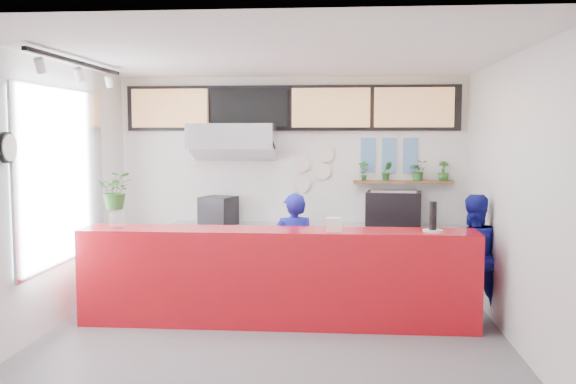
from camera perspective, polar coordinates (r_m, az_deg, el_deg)
The scene contains 46 objects.
floor at distance 7.15m, azimuth -1.29°, elevation -12.57°, with size 5.00×5.00×0.00m, color slate.
ceiling at distance 6.86m, azimuth -1.34°, elevation 12.05°, with size 5.00×5.00×0.00m, color silver.
wall_back at distance 9.32m, azimuth 0.30°, elevation 1.00°, with size 5.00×5.00×0.00m, color white.
wall_left at distance 7.53m, azimuth -20.60°, elevation -0.33°, with size 5.00×5.00×0.00m, color white.
wall_right at distance 7.04m, azimuth 19.38°, elevation -0.66°, with size 5.00×5.00×0.00m, color white.
service_counter at distance 7.39m, azimuth -0.97°, elevation -7.56°, with size 4.50×0.60×1.10m, color #B70D16.
cream_band at distance 9.30m, azimuth 0.30°, elevation 7.77°, with size 5.00×0.02×0.80m, color beige.
prep_bench at distance 9.26m, azimuth -4.81°, elevation -5.60°, with size 1.80×0.60×0.90m, color #B2B5BA.
panini_oven at distance 9.20m, azimuth -6.21°, elevation -1.62°, with size 0.43×0.43×0.39m, color black.
extraction_hood at distance 9.05m, azimuth -4.95°, elevation 4.97°, with size 1.20×0.70×0.35m, color #B2B5BA.
hood_lip at distance 9.05m, azimuth -4.94°, elevation 3.70°, with size 1.20×0.70×0.08m, color #B2B5BA.
right_bench at distance 9.17m, azimuth 9.58°, elevation -5.77°, with size 1.80×0.60×0.90m, color #B2B5BA.
espresso_machine at distance 9.06m, azimuth 9.39°, elevation -1.48°, with size 0.75×0.53×0.48m, color black.
espresso_tray at distance 9.04m, azimuth 9.41°, elevation 0.02°, with size 0.62×0.43×0.06m, color #ACAEB3.
herb_shelf at distance 9.24m, azimuth 10.19°, elevation 0.88°, with size 1.40×0.18×0.04m, color brown.
menu_board_far_left at distance 9.49m, azimuth -10.44°, elevation 7.33°, with size 1.10×0.10×0.55m, color tan.
menu_board_mid_left at distance 9.25m, azimuth -3.43°, elevation 7.46°, with size 1.10×0.10×0.55m, color black.
menu_board_mid_right at distance 9.16m, azimuth 3.83°, elevation 7.48°, with size 1.10×0.10×0.55m, color tan.
menu_board_far_right at distance 9.22m, azimuth 11.12°, elevation 7.38°, with size 1.10×0.10×0.55m, color tan.
soffit at distance 9.27m, azimuth 0.28°, elevation 7.47°, with size 4.80×0.04×0.65m, color black.
window_pane at distance 7.77m, azimuth -19.51°, elevation 1.34°, with size 0.04×2.20×1.90m, color silver.
window_frame at distance 7.76m, azimuth -19.37°, elevation 1.34°, with size 0.03×2.30×2.00m, color #B2B5BA.
wall_clock_rim at distance 6.68m, azimuth -23.74°, elevation 3.63°, with size 0.30×0.30×0.05m, color black.
wall_clock_face at distance 6.66m, azimuth -23.51°, elevation 3.64°, with size 0.26×0.26×0.02m, color white.
track_rail at distance 7.37m, azimuth -18.10°, elevation 10.85°, with size 0.05×2.40×0.04m, color black.
dec_plate_a at distance 9.27m, azimuth 1.21°, elevation 2.52°, with size 0.24×0.24×0.03m, color silver.
dec_plate_b at distance 9.26m, azimuth 3.06°, elevation 1.89°, with size 0.24×0.24×0.03m, color silver.
dec_plate_c at distance 9.29m, azimuth 1.21°, elevation 0.67°, with size 0.24×0.24×0.03m, color silver.
dec_plate_d at distance 9.25m, azimuth 3.38°, elevation 3.44°, with size 0.24×0.24×0.03m, color silver.
photo_frame_a at distance 9.26m, azimuth 7.11°, elevation 4.03°, with size 0.20×0.02×0.25m, color #598CBF.
photo_frame_b at distance 9.28m, azimuth 8.96°, elevation 4.00°, with size 0.20×0.02×0.25m, color #598CBF.
photo_frame_c at distance 9.31m, azimuth 10.81°, elevation 3.98°, with size 0.20×0.02×0.25m, color #598CBF.
photo_frame_d at distance 9.27m, azimuth 7.09°, elevation 2.48°, with size 0.20×0.02×0.25m, color #598CBF.
photo_frame_e at distance 9.29m, azimuth 8.94°, elevation 2.46°, with size 0.20×0.02×0.25m, color #598CBF.
photo_frame_f at distance 9.31m, azimuth 10.78°, elevation 2.44°, with size 0.20×0.02×0.25m, color #598CBF.
staff_center at distance 7.89m, azimuth 0.50°, elevation -5.39°, with size 0.53×0.35×1.46m, color navy.
staff_right at distance 7.98m, azimuth 16.04°, elevation -5.46°, with size 0.72×0.56×1.47m, color navy.
herb_a at distance 9.19m, azimuth 6.73°, elevation 1.89°, with size 0.15×0.10×0.28m, color #296222.
herb_b at distance 9.21m, azimuth 8.77°, elevation 1.85°, with size 0.15×0.12×0.27m, color #296222.
herb_c at distance 9.25m, azimuth 11.50°, elevation 1.89°, with size 0.26×0.23×0.29m, color #296222.
herb_d at distance 9.30m, azimuth 13.65°, elevation 1.83°, with size 0.16×0.14×0.28m, color #296222.
glass_vase at distance 7.63m, azimuth -14.98°, elevation -2.33°, with size 0.17×0.17×0.21m, color silver.
basil_vase at distance 7.60m, azimuth -15.03°, elevation 0.14°, with size 0.39×0.34×0.43m, color #296222.
napkin_holder at distance 7.15m, azimuth 4.10°, elevation -2.90°, with size 0.17×0.11×0.15m, color silver.
white_plate at distance 7.31m, azimuth 12.74°, elevation -3.37°, with size 0.22×0.22×0.02m, color silver.
pepper_mill at distance 7.29m, azimuth 12.76°, elevation -2.08°, with size 0.08×0.08×0.32m, color black.
Camera 1 is at (0.72, -6.77, 2.18)m, focal length 40.00 mm.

